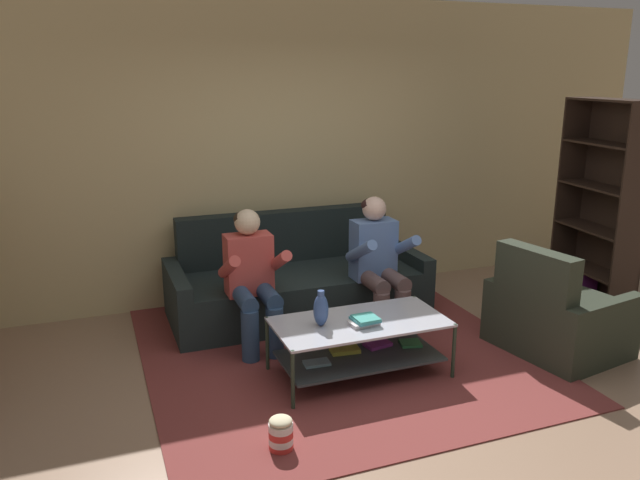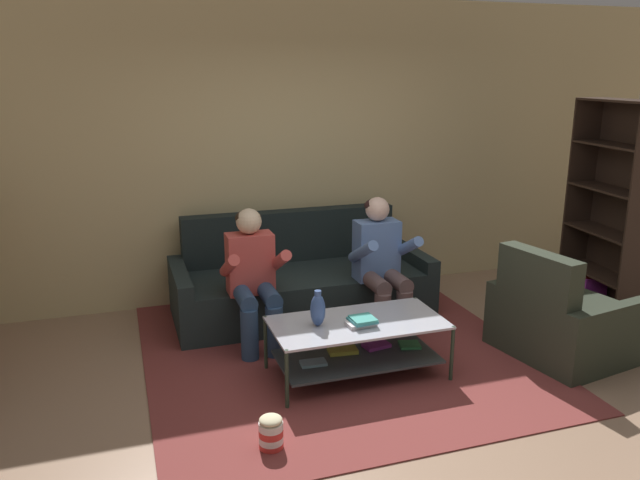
{
  "view_description": "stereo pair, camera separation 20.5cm",
  "coord_description": "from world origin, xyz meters",
  "px_view_note": "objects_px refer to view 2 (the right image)",
  "views": [
    {
      "loc": [
        -1.85,
        -3.42,
        2.21
      ],
      "look_at": [
        -0.19,
        0.97,
        0.94
      ],
      "focal_mm": 35.0,
      "sensor_mm": 36.0,
      "label": 1
    },
    {
      "loc": [
        -1.66,
        -3.48,
        2.21
      ],
      "look_at": [
        -0.19,
        0.97,
        0.94
      ],
      "focal_mm": 35.0,
      "sensor_mm": 36.0,
      "label": 2
    }
  ],
  "objects_px": {
    "couch": "(300,283)",
    "person_seated_right": "(381,259)",
    "book_stack": "(362,321)",
    "coffee_table": "(357,340)",
    "popcorn_tub": "(271,432)",
    "armchair": "(560,321)",
    "person_seated_left": "(253,273)",
    "bookshelf": "(608,226)",
    "vase": "(318,309)"
  },
  "relations": [
    {
      "from": "bookshelf",
      "to": "armchair",
      "type": "relative_size",
      "value": 1.88
    },
    {
      "from": "armchair",
      "to": "popcorn_tub",
      "type": "relative_size",
      "value": 4.75
    },
    {
      "from": "couch",
      "to": "coffee_table",
      "type": "bearing_deg",
      "value": -88.24
    },
    {
      "from": "couch",
      "to": "bookshelf",
      "type": "distance_m",
      "value": 2.89
    },
    {
      "from": "vase",
      "to": "popcorn_tub",
      "type": "bearing_deg",
      "value": -126.09
    },
    {
      "from": "couch",
      "to": "coffee_table",
      "type": "relative_size",
      "value": 1.84
    },
    {
      "from": "person_seated_left",
      "to": "popcorn_tub",
      "type": "relative_size",
      "value": 5.16
    },
    {
      "from": "person_seated_left",
      "to": "couch",
      "type": "bearing_deg",
      "value": 45.76
    },
    {
      "from": "couch",
      "to": "bookshelf",
      "type": "bearing_deg",
      "value": -18.1
    },
    {
      "from": "coffee_table",
      "to": "bookshelf",
      "type": "xyz_separation_m",
      "value": [
        2.65,
        0.48,
        0.56
      ]
    },
    {
      "from": "couch",
      "to": "popcorn_tub",
      "type": "xyz_separation_m",
      "value": [
        -0.8,
        -2.08,
        -0.18
      ]
    },
    {
      "from": "person_seated_right",
      "to": "armchair",
      "type": "height_order",
      "value": "person_seated_right"
    },
    {
      "from": "person_seated_right",
      "to": "vase",
      "type": "bearing_deg",
      "value": -137.38
    },
    {
      "from": "couch",
      "to": "vase",
      "type": "height_order",
      "value": "couch"
    },
    {
      "from": "popcorn_tub",
      "to": "book_stack",
      "type": "bearing_deg",
      "value": 37.29
    },
    {
      "from": "couch",
      "to": "person_seated_left",
      "type": "height_order",
      "value": "person_seated_left"
    },
    {
      "from": "person_seated_left",
      "to": "book_stack",
      "type": "distance_m",
      "value": 1.06
    },
    {
      "from": "couch",
      "to": "person_seated_right",
      "type": "xyz_separation_m",
      "value": [
        0.57,
        -0.58,
        0.34
      ]
    },
    {
      "from": "bookshelf",
      "to": "person_seated_right",
      "type": "bearing_deg",
      "value": 171.96
    },
    {
      "from": "bookshelf",
      "to": "book_stack",
      "type": "bearing_deg",
      "value": -168.06
    },
    {
      "from": "person_seated_left",
      "to": "bookshelf",
      "type": "distance_m",
      "value": 3.28
    },
    {
      "from": "couch",
      "to": "person_seated_left",
      "type": "relative_size",
      "value": 2.06
    },
    {
      "from": "armchair",
      "to": "popcorn_tub",
      "type": "height_order",
      "value": "armchair"
    },
    {
      "from": "person_seated_left",
      "to": "armchair",
      "type": "height_order",
      "value": "person_seated_left"
    },
    {
      "from": "couch",
      "to": "person_seated_right",
      "type": "distance_m",
      "value": 0.88
    },
    {
      "from": "book_stack",
      "to": "armchair",
      "type": "xyz_separation_m",
      "value": [
        1.66,
        -0.09,
        -0.17
      ]
    },
    {
      "from": "couch",
      "to": "popcorn_tub",
      "type": "distance_m",
      "value": 2.24
    },
    {
      "from": "vase",
      "to": "book_stack",
      "type": "xyz_separation_m",
      "value": [
        0.3,
        -0.1,
        -0.09
      ]
    },
    {
      "from": "bookshelf",
      "to": "armchair",
      "type": "xyz_separation_m",
      "value": [
        -0.99,
        -0.66,
        -0.55
      ]
    },
    {
      "from": "popcorn_tub",
      "to": "person_seated_right",
      "type": "bearing_deg",
      "value": 47.68
    },
    {
      "from": "person_seated_left",
      "to": "armchair",
      "type": "bearing_deg",
      "value": -22.79
    },
    {
      "from": "person_seated_left",
      "to": "book_stack",
      "type": "height_order",
      "value": "person_seated_left"
    },
    {
      "from": "couch",
      "to": "book_stack",
      "type": "distance_m",
      "value": 1.45
    },
    {
      "from": "person_seated_right",
      "to": "book_stack",
      "type": "height_order",
      "value": "person_seated_right"
    },
    {
      "from": "couch",
      "to": "popcorn_tub",
      "type": "relative_size",
      "value": 10.63
    },
    {
      "from": "book_stack",
      "to": "popcorn_tub",
      "type": "bearing_deg",
      "value": -142.71
    },
    {
      "from": "vase",
      "to": "coffee_table",
      "type": "bearing_deg",
      "value": -2.34
    },
    {
      "from": "couch",
      "to": "book_stack",
      "type": "bearing_deg",
      "value": -88.38
    },
    {
      "from": "person_seated_left",
      "to": "book_stack",
      "type": "bearing_deg",
      "value": -54.72
    },
    {
      "from": "vase",
      "to": "book_stack",
      "type": "height_order",
      "value": "vase"
    },
    {
      "from": "bookshelf",
      "to": "coffee_table",
      "type": "bearing_deg",
      "value": -169.83
    },
    {
      "from": "couch",
      "to": "coffee_table",
      "type": "height_order",
      "value": "couch"
    },
    {
      "from": "coffee_table",
      "to": "book_stack",
      "type": "distance_m",
      "value": 0.2
    },
    {
      "from": "coffee_table",
      "to": "couch",
      "type": "bearing_deg",
      "value": 91.76
    },
    {
      "from": "person_seated_right",
      "to": "bookshelf",
      "type": "height_order",
      "value": "bookshelf"
    },
    {
      "from": "coffee_table",
      "to": "book_stack",
      "type": "bearing_deg",
      "value": -90.7
    },
    {
      "from": "book_stack",
      "to": "bookshelf",
      "type": "height_order",
      "value": "bookshelf"
    },
    {
      "from": "armchair",
      "to": "couch",
      "type": "bearing_deg",
      "value": 137.94
    },
    {
      "from": "coffee_table",
      "to": "popcorn_tub",
      "type": "relative_size",
      "value": 5.79
    },
    {
      "from": "couch",
      "to": "book_stack",
      "type": "height_order",
      "value": "couch"
    }
  ]
}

